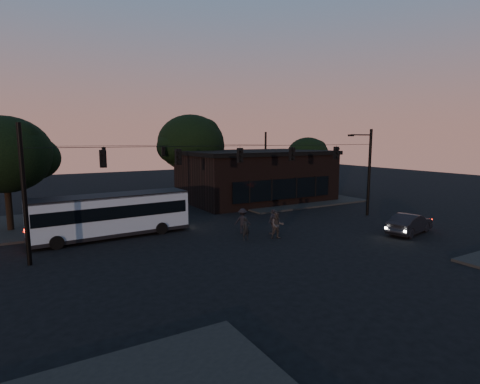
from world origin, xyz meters
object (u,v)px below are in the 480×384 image
bus (112,213)px  car (410,224)px  building (256,175)px  pedestrian_a (246,228)px  pedestrian_b (277,225)px  pedestrian_c (273,221)px  pedestrian_d (243,221)px

bus → car: 20.84m
building → pedestrian_a: 16.61m
bus → pedestrian_b: (9.50, -6.06, -0.72)m
building → pedestrian_c: size_ratio=8.59×
car → pedestrian_b: size_ratio=2.38×
pedestrian_c → pedestrian_b: bearing=48.0°
car → pedestrian_c: (-8.40, 4.83, 0.17)m
building → pedestrian_a: building is taller
pedestrian_d → pedestrian_a: bearing=98.7°
building → pedestrian_a: size_ratio=9.71×
pedestrian_d → pedestrian_b: bearing=150.1°
pedestrian_c → building: bearing=-136.4°
building → pedestrian_d: 14.83m
pedestrian_a → bus: bearing=140.8°
pedestrian_b → pedestrian_c: (0.51, 1.17, -0.02)m
car → pedestrian_b: bearing=55.4°
pedestrian_b → pedestrian_c: size_ratio=1.03×
bus → pedestrian_d: bus is taller
building → pedestrian_c: 14.94m
pedestrian_a → car: bearing=-25.9°
bus → pedestrian_b: bus is taller
pedestrian_b → pedestrian_d: size_ratio=1.03×
car → pedestrian_a: 11.77m
pedestrian_a → pedestrian_c: bearing=5.5°
pedestrian_d → building: bearing=-94.0°
building → car: size_ratio=3.51×
bus → pedestrian_d: bearing=-26.7°
pedestrian_b → bus: bearing=169.1°
bus → car: bearing=-30.7°
building → pedestrian_b: 16.20m
pedestrian_b → pedestrian_a: bearing=-179.0°
car → pedestrian_a: bearing=55.7°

